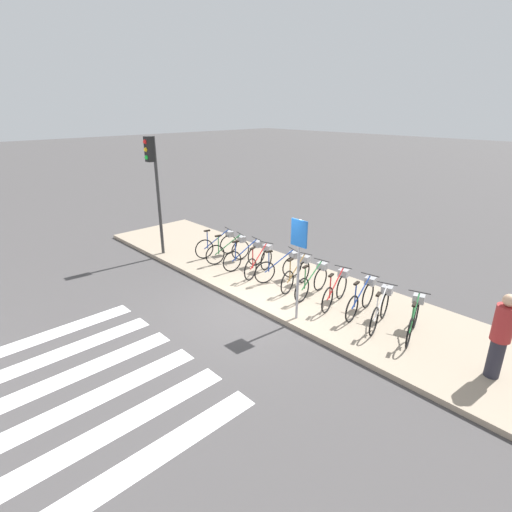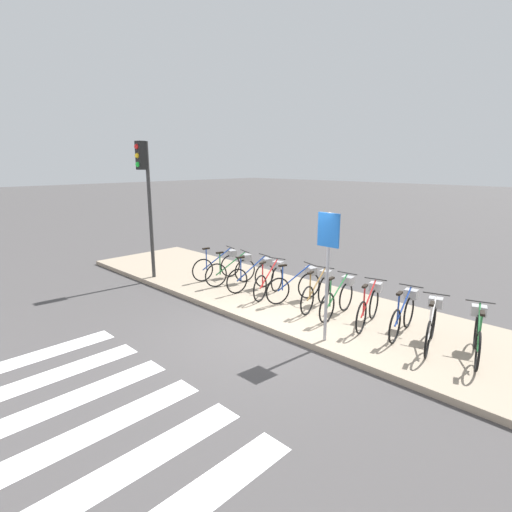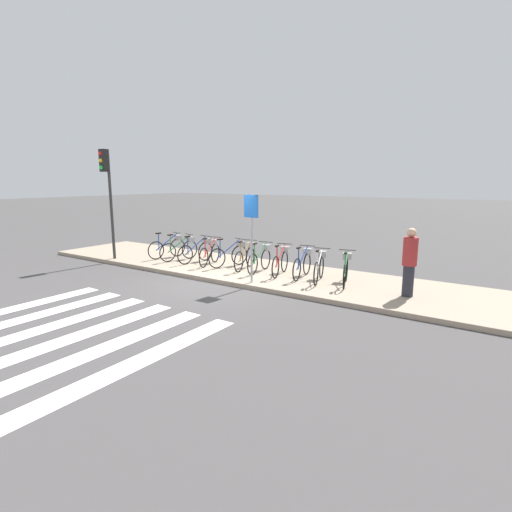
% 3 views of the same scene
% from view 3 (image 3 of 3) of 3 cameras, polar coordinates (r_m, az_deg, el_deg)
% --- Properties ---
extents(ground_plane, '(120.00, 120.00, 0.00)m').
position_cam_3_polar(ground_plane, '(11.44, -6.19, -3.84)').
color(ground_plane, '#423F3F').
extents(sidewalk, '(15.81, 3.25, 0.12)m').
position_cam_3_polar(sidewalk, '(12.68, -1.46, -2.05)').
color(sidewalk, gray).
rests_on(sidewalk, ground_plane).
extents(parked_bicycle_0, '(0.50, 1.50, 0.94)m').
position_cam_3_polar(parked_bicycle_0, '(14.73, -12.30, 1.42)').
color(parked_bicycle_0, black).
rests_on(parked_bicycle_0, sidewalk).
extents(parked_bicycle_1, '(0.53, 1.49, 0.94)m').
position_cam_3_polar(parked_bicycle_1, '(14.20, -10.63, 1.14)').
color(parked_bicycle_1, black).
rests_on(parked_bicycle_1, sidewalk).
extents(parked_bicycle_2, '(0.46, 1.52, 0.94)m').
position_cam_3_polar(parked_bicycle_2, '(13.72, -8.33, 0.87)').
color(parked_bicycle_2, black).
rests_on(parked_bicycle_2, sidewalk).
extents(parked_bicycle_3, '(0.55, 1.48, 0.94)m').
position_cam_3_polar(parked_bicycle_3, '(13.30, -6.47, 0.60)').
color(parked_bicycle_3, black).
rests_on(parked_bicycle_3, sidewalk).
extents(parked_bicycle_4, '(0.59, 1.47, 0.94)m').
position_cam_3_polar(parked_bicycle_4, '(12.95, -3.61, 0.38)').
color(parked_bicycle_4, black).
rests_on(parked_bicycle_4, sidewalk).
extents(parked_bicycle_5, '(0.48, 1.50, 0.94)m').
position_cam_3_polar(parked_bicycle_5, '(12.56, -1.44, 0.07)').
color(parked_bicycle_5, black).
rests_on(parked_bicycle_5, sidewalk).
extents(parked_bicycle_6, '(0.46, 1.52, 0.94)m').
position_cam_3_polar(parked_bicycle_6, '(12.17, 0.69, -0.27)').
color(parked_bicycle_6, black).
rests_on(parked_bicycle_6, sidewalk).
extents(parked_bicycle_7, '(0.52, 1.50, 0.94)m').
position_cam_3_polar(parked_bicycle_7, '(11.82, 3.62, -0.63)').
color(parked_bicycle_7, black).
rests_on(parked_bicycle_7, sidewalk).
extents(parked_bicycle_8, '(0.46, 1.52, 0.94)m').
position_cam_3_polar(parked_bicycle_8, '(11.54, 6.76, -0.96)').
color(parked_bicycle_8, black).
rests_on(parked_bicycle_8, sidewalk).
extents(parked_bicycle_9, '(0.56, 1.48, 0.94)m').
position_cam_3_polar(parked_bicycle_9, '(11.16, 9.07, -1.43)').
color(parked_bicycle_9, black).
rests_on(parked_bicycle_9, sidewalk).
extents(parked_bicycle_10, '(0.60, 1.47, 0.94)m').
position_cam_3_polar(parked_bicycle_10, '(10.98, 12.72, -1.76)').
color(parked_bicycle_10, black).
rests_on(parked_bicycle_10, sidewalk).
extents(pedestrian, '(0.34, 0.34, 1.66)m').
position_cam_3_polar(pedestrian, '(10.16, 21.08, -0.66)').
color(pedestrian, '#23232D').
rests_on(pedestrian, sidewalk).
extents(traffic_light, '(0.24, 0.40, 3.79)m').
position_cam_3_polar(traffic_light, '(14.83, -20.53, 9.94)').
color(traffic_light, '#2D2D2D').
rests_on(traffic_light, sidewalk).
extents(sign_post, '(0.44, 0.07, 2.38)m').
position_cam_3_polar(sign_post, '(10.68, -0.67, 4.66)').
color(sign_post, '#99999E').
rests_on(sign_post, sidewalk).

